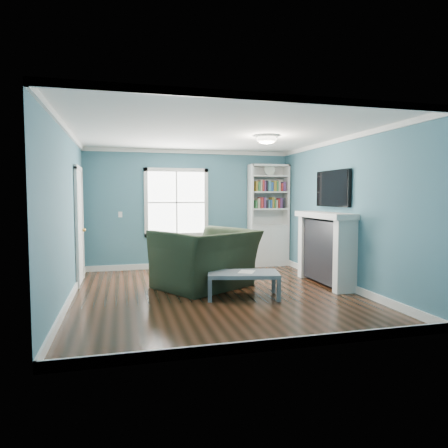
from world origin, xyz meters
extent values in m
plane|color=black|center=(0.00, 0.00, 0.00)|extent=(5.00, 5.00, 0.00)
plane|color=#426F80|center=(0.00, 2.50, 1.30)|extent=(4.50, 0.00, 4.50)
plane|color=#426F80|center=(0.00, -2.50, 1.30)|extent=(4.50, 0.00, 4.50)
plane|color=#426F80|center=(-2.25, 0.00, 1.30)|extent=(0.00, 5.00, 5.00)
plane|color=#426F80|center=(2.25, 0.00, 1.30)|extent=(0.00, 5.00, 5.00)
plane|color=white|center=(0.00, 0.00, 2.60)|extent=(5.00, 5.00, 0.00)
cube|color=white|center=(0.00, 2.48, 0.06)|extent=(4.50, 0.03, 0.12)
cube|color=white|center=(0.00, -2.48, 0.06)|extent=(4.50, 0.03, 0.12)
cube|color=white|center=(-2.23, 0.00, 0.06)|extent=(0.03, 5.00, 0.12)
cube|color=white|center=(2.23, 0.00, 0.06)|extent=(0.03, 5.00, 0.12)
cube|color=white|center=(0.00, 2.48, 2.56)|extent=(4.50, 0.04, 0.08)
cube|color=white|center=(0.00, -2.48, 2.56)|extent=(4.50, 0.04, 0.08)
cube|color=white|center=(-2.23, 0.00, 2.56)|extent=(0.04, 5.00, 0.08)
cube|color=white|center=(2.23, 0.00, 2.56)|extent=(0.04, 5.00, 0.08)
cube|color=white|center=(-0.30, 2.50, 1.45)|extent=(1.24, 0.01, 1.34)
cube|color=white|center=(-0.96, 2.48, 1.45)|extent=(0.08, 0.06, 1.50)
cube|color=white|center=(0.36, 2.48, 1.45)|extent=(0.08, 0.06, 1.50)
cube|color=white|center=(-0.30, 2.48, 0.74)|extent=(1.40, 0.06, 0.08)
cube|color=white|center=(-0.30, 2.48, 2.16)|extent=(1.40, 0.06, 0.08)
cube|color=white|center=(-0.30, 2.48, 1.45)|extent=(1.24, 0.03, 0.03)
cube|color=white|center=(-0.30, 2.48, 1.45)|extent=(0.03, 0.03, 1.34)
cube|color=silver|center=(1.77, 2.30, 0.45)|extent=(0.90, 0.35, 0.90)
cube|color=silver|center=(1.34, 2.30, 1.60)|extent=(0.04, 0.35, 1.40)
cube|color=silver|center=(2.20, 2.30, 1.60)|extent=(0.04, 0.35, 1.40)
cube|color=silver|center=(1.77, 2.46, 1.60)|extent=(0.90, 0.02, 1.40)
cube|color=silver|center=(1.77, 2.30, 2.28)|extent=(0.90, 0.35, 0.04)
cube|color=silver|center=(1.77, 2.30, 0.92)|extent=(0.84, 0.33, 0.03)
cube|color=silver|center=(1.77, 2.30, 1.30)|extent=(0.84, 0.33, 0.03)
cube|color=silver|center=(1.77, 2.30, 1.68)|extent=(0.84, 0.33, 0.03)
cube|color=silver|center=(1.77, 2.30, 2.04)|extent=(0.84, 0.33, 0.03)
cube|color=#33723F|center=(1.77, 2.28, 1.43)|extent=(0.70, 0.25, 0.22)
cube|color=tan|center=(1.77, 2.28, 1.81)|extent=(0.70, 0.25, 0.22)
cylinder|color=beige|center=(1.77, 2.25, 2.19)|extent=(0.26, 0.06, 0.26)
cube|color=black|center=(2.09, 0.20, 0.60)|extent=(0.30, 1.20, 1.10)
cube|color=black|center=(2.07, 0.20, 0.40)|extent=(0.22, 0.65, 0.70)
cube|color=silver|center=(2.07, -0.47, 0.60)|extent=(0.36, 0.16, 1.20)
cube|color=silver|center=(2.07, 0.87, 0.60)|extent=(0.36, 0.16, 1.20)
cube|color=silver|center=(2.05, 0.20, 1.25)|extent=(0.44, 1.58, 0.10)
cube|color=black|center=(2.20, 0.20, 1.72)|extent=(0.06, 1.10, 0.65)
cube|color=silver|center=(-2.23, 1.40, 1.02)|extent=(0.04, 0.80, 2.05)
cube|color=white|center=(-2.22, 0.95, 1.02)|extent=(0.05, 0.08, 2.13)
cube|color=white|center=(-2.22, 1.85, 1.02)|extent=(0.05, 0.08, 2.13)
cube|color=white|center=(-2.22, 1.40, 2.09)|extent=(0.05, 0.98, 0.08)
sphere|color=#BF8C3F|center=(-2.17, 1.70, 0.95)|extent=(0.07, 0.07, 0.07)
ellipsoid|color=white|center=(0.90, 0.10, 2.54)|extent=(0.34, 0.34, 0.15)
cylinder|color=white|center=(0.90, 0.10, 2.58)|extent=(0.38, 0.38, 0.03)
cube|color=white|center=(-1.50, 2.48, 1.20)|extent=(0.08, 0.01, 0.12)
imported|color=#242D1C|center=(-0.07, 0.47, 0.68)|extent=(1.85, 1.67, 1.35)
cube|color=#545C65|center=(-0.20, -0.49, 0.17)|extent=(0.07, 0.07, 0.34)
cube|color=#545C65|center=(0.81, -0.72, 0.17)|extent=(0.07, 0.07, 0.34)
cube|color=#545C65|center=(-0.08, 0.04, 0.17)|extent=(0.07, 0.07, 0.34)
cube|color=#545C65|center=(0.93, -0.19, 0.17)|extent=(0.07, 0.07, 0.34)
cube|color=slate|center=(0.36, -0.34, 0.37)|extent=(1.21, 0.83, 0.06)
cube|color=white|center=(0.42, -0.34, 0.40)|extent=(0.34, 0.37, 0.00)
camera|label=1|loc=(-1.46, -6.25, 1.59)|focal=32.00mm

